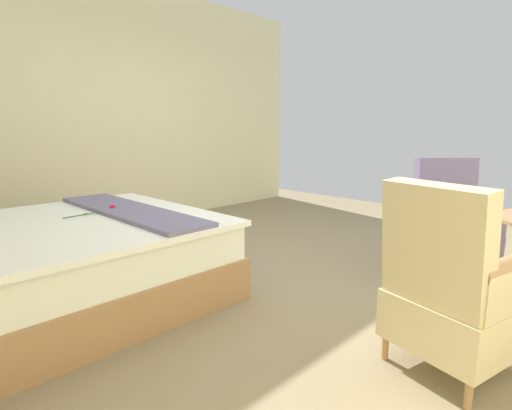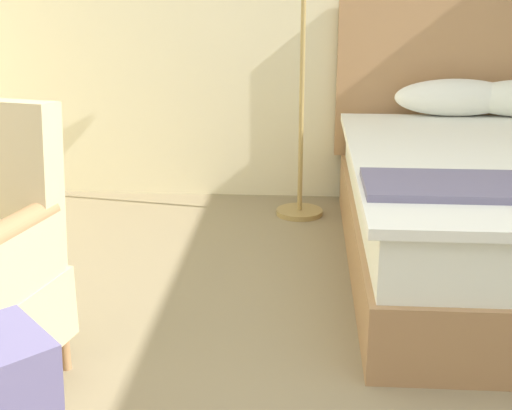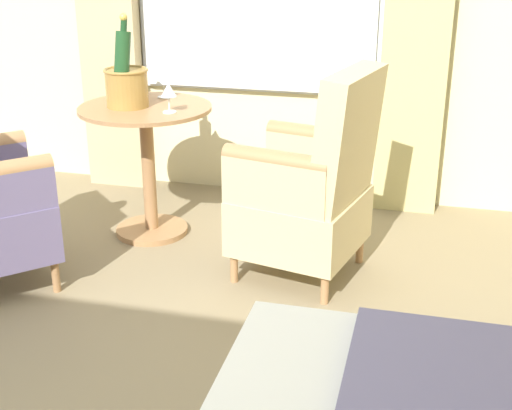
% 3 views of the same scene
% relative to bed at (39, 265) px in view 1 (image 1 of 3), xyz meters
% --- Properties ---
extents(ground_plane, '(7.17, 7.17, 0.00)m').
position_rel_bed_xyz_m(ground_plane, '(-0.66, -1.75, -0.33)').
color(ground_plane, '#8A795A').
extents(wall_far_side, '(0.12, 5.79, 3.01)m').
position_rel_bed_xyz_m(wall_far_side, '(2.03, -1.75, 1.17)').
color(wall_far_side, beige).
rests_on(wall_far_side, ground).
extents(bed, '(1.78, 2.24, 1.24)m').
position_rel_bed_xyz_m(bed, '(0.00, 0.00, 0.00)').
color(bed, '#A7794F').
rests_on(bed, ground).
extents(armchair_by_window, '(0.65, 0.67, 1.00)m').
position_rel_bed_xyz_m(armchair_by_window, '(-2.21, -1.24, 0.10)').
color(armchair_by_window, '#A7794F').
rests_on(armchair_by_window, ground).
extents(armchair_facing_bed, '(0.76, 0.76, 0.99)m').
position_rel_bed_xyz_m(armchair_facing_bed, '(-1.71, -2.67, 0.10)').
color(armchair_facing_bed, '#A7794F').
rests_on(armchair_facing_bed, ground).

